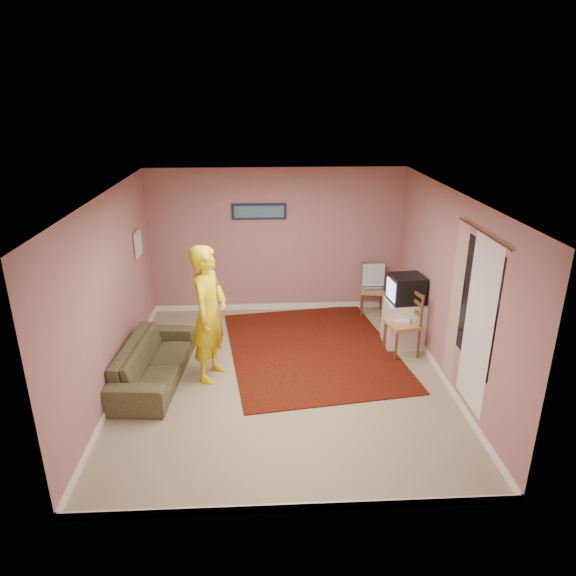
{
  "coord_description": "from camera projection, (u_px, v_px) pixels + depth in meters",
  "views": [
    {
      "loc": [
        -0.26,
        -6.33,
        3.77
      ],
      "look_at": [
        0.1,
        0.6,
        1.13
      ],
      "focal_mm": 32.0,
      "sensor_mm": 36.0,
      "label": 1
    }
  ],
  "objects": [
    {
      "name": "person",
      "position": [
        209.0,
        314.0,
        6.98
      ],
      "size": [
        0.66,
        0.81,
        1.93
      ],
      "primitive_type": "imported",
      "rotation": [
        0.0,
        0.0,
        1.26
      ],
      "color": "yellow",
      "rests_on": "ground"
    },
    {
      "name": "wall_right",
      "position": [
        449.0,
        289.0,
        6.91
      ],
      "size": [
        0.02,
        5.0,
        2.6
      ],
      "primitive_type": "cube",
      "color": "#A5796C",
      "rests_on": "ground"
    },
    {
      "name": "ceiling",
      "position": [
        282.0,
        194.0,
        6.34
      ],
      "size": [
        4.5,
        5.0,
        0.02
      ],
      "primitive_type": "cube",
      "color": "silver",
      "rests_on": "wall_back"
    },
    {
      "name": "curtain_floral",
      "position": [
        455.0,
        302.0,
        6.6
      ],
      "size": [
        0.01,
        0.35,
        2.1
      ],
      "primitive_type": "cube",
      "color": "beige",
      "rests_on": "wall_right"
    },
    {
      "name": "curtain_sheer",
      "position": [
        478.0,
        325.0,
        5.95
      ],
      "size": [
        0.01,
        0.75,
        2.1
      ],
      "primitive_type": "cube",
      "color": "white",
      "rests_on": "wall_right"
    },
    {
      "name": "chair_b",
      "position": [
        403.0,
        316.0,
        7.73
      ],
      "size": [
        0.53,
        0.54,
        0.55
      ],
      "rotation": [
        0.0,
        0.0,
        -1.35
      ],
      "color": "tan",
      "rests_on": "ground"
    },
    {
      "name": "ground",
      "position": [
        283.0,
        378.0,
        7.26
      ],
      "size": [
        5.0,
        5.0,
        0.0
      ],
      "primitive_type": "plane",
      "color": "tan",
      "rests_on": "ground"
    },
    {
      "name": "baseboard_front",
      "position": [
        294.0,
        507.0,
        4.92
      ],
      "size": [
        4.5,
        0.02,
        0.1
      ],
      "primitive_type": "cube",
      "color": "white",
      "rests_on": "ground"
    },
    {
      "name": "crt_tv",
      "position": [
        406.0,
        289.0,
        7.89
      ],
      "size": [
        0.54,
        0.5,
        0.43
      ],
      "rotation": [
        0.0,
        0.0,
        0.11
      ],
      "color": "black",
      "rests_on": "tv_cabinet"
    },
    {
      "name": "tv_cabinet",
      "position": [
        403.0,
        323.0,
        8.1
      ],
      "size": [
        0.58,
        0.53,
        0.74
      ],
      "primitive_type": "cube",
      "color": "silver",
      "rests_on": "ground"
    },
    {
      "name": "window",
      "position": [
        477.0,
        305.0,
        6.02
      ],
      "size": [
        0.01,
        1.1,
        1.5
      ],
      "primitive_type": "cube",
      "color": "black",
      "rests_on": "wall_right"
    },
    {
      "name": "curtain_rod",
      "position": [
        483.0,
        233.0,
        5.71
      ],
      "size": [
        0.02,
        1.4,
        0.02
      ],
      "primitive_type": "cylinder",
      "rotation": [
        1.57,
        0.0,
        0.0
      ],
      "color": "brown",
      "rests_on": "wall_right"
    },
    {
      "name": "sofa",
      "position": [
        153.0,
        361.0,
        7.12
      ],
      "size": [
        0.91,
        1.99,
        0.57
      ],
      "primitive_type": "imported",
      "rotation": [
        0.0,
        0.0,
        1.49
      ],
      "color": "brown",
      "rests_on": "ground"
    },
    {
      "name": "baseboard_back",
      "position": [
        277.0,
        306.0,
        9.57
      ],
      "size": [
        4.5,
        0.02,
        0.1
      ],
      "primitive_type": "cube",
      "color": "white",
      "rests_on": "ground"
    },
    {
      "name": "game_console",
      "position": [
        403.0,
        321.0,
        7.76
      ],
      "size": [
        0.22,
        0.18,
        0.04
      ],
      "primitive_type": "cube",
      "rotation": [
        0.0,
        0.0,
        -0.19
      ],
      "color": "silver",
      "rests_on": "chair_b"
    },
    {
      "name": "wall_left",
      "position": [
        111.0,
        296.0,
        6.69
      ],
      "size": [
        0.02,
        5.0,
        2.6
      ],
      "primitive_type": "cube",
      "color": "#A5796C",
      "rests_on": "ground"
    },
    {
      "name": "area_rug",
      "position": [
        312.0,
        349.0,
        8.05
      ],
      "size": [
        2.9,
        3.43,
        0.02
      ],
      "primitive_type": "cube",
      "rotation": [
        0.0,
        0.0,
        0.14
      ],
      "color": "black",
      "rests_on": "ground"
    },
    {
      "name": "picture_back",
      "position": [
        259.0,
        212.0,
        8.89
      ],
      "size": [
        0.95,
        0.04,
        0.28
      ],
      "color": "#15193B",
      "rests_on": "wall_back"
    },
    {
      "name": "baseboard_left",
      "position": [
        122.0,
        379.0,
        7.14
      ],
      "size": [
        0.02,
        5.0,
        0.1
      ],
      "primitive_type": "cube",
      "color": "white",
      "rests_on": "ground"
    },
    {
      "name": "chair_a",
      "position": [
        373.0,
        284.0,
        9.2
      ],
      "size": [
        0.47,
        0.46,
        0.5
      ],
      "rotation": [
        0.0,
        0.0,
        -0.16
      ],
      "color": "tan",
      "rests_on": "ground"
    },
    {
      "name": "baseboard_right",
      "position": [
        439.0,
        370.0,
        7.36
      ],
      "size": [
        0.02,
        5.0,
        0.1
      ],
      "primitive_type": "cube",
      "color": "white",
      "rests_on": "ground"
    },
    {
      "name": "wall_back",
      "position": [
        277.0,
        241.0,
        9.13
      ],
      "size": [
        4.5,
        0.02,
        2.6
      ],
      "primitive_type": "cube",
      "color": "#A5796C",
      "rests_on": "ground"
    },
    {
      "name": "wall_front",
      "position": [
        295.0,
        396.0,
        4.47
      ],
      "size": [
        4.5,
        0.02,
        2.6
      ],
      "primitive_type": "cube",
      "color": "#A5796C",
      "rests_on": "ground"
    },
    {
      "name": "dvd_player",
      "position": [
        373.0,
        288.0,
        9.22
      ],
      "size": [
        0.35,
        0.27,
        0.06
      ],
      "primitive_type": "cube",
      "rotation": [
        0.0,
        0.0,
        0.09
      ],
      "color": "#B9B9BE",
      "rests_on": "chair_a"
    },
    {
      "name": "picture_left",
      "position": [
        138.0,
        243.0,
        8.1
      ],
      "size": [
        0.04,
        0.38,
        0.42
      ],
      "color": "#C9B88A",
      "rests_on": "wall_left"
    },
    {
      "name": "blue_throw",
      "position": [
        373.0,
        275.0,
        9.14
      ],
      "size": [
        0.39,
        0.05,
        0.41
      ],
      "primitive_type": "cube",
      "color": "#9BBEFE",
      "rests_on": "chair_a"
    }
  ]
}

